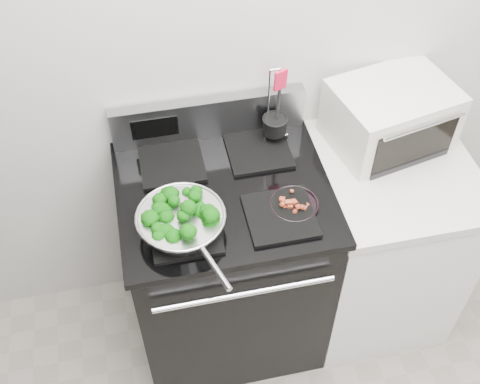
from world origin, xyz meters
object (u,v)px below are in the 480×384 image
object	(u,v)px
toaster_oven	(390,116)
gas_range	(226,262)
skillet	(181,221)
utensil_holder	(275,129)
bacon_plate	(294,202)

from	to	relation	value
toaster_oven	gas_range	bearing A→B (deg)	-179.50
skillet	gas_range	bearing A→B (deg)	23.82
utensil_holder	gas_range	bearing A→B (deg)	-157.98
gas_range	bacon_plate	distance (m)	0.55
bacon_plate	toaster_oven	world-z (taller)	toaster_oven
skillet	toaster_oven	world-z (taller)	toaster_oven
gas_range	toaster_oven	size ratio (longest dim) A/B	2.24
bacon_plate	toaster_oven	size ratio (longest dim) A/B	0.35
bacon_plate	utensil_holder	world-z (taller)	utensil_holder
skillet	toaster_oven	bearing A→B (deg)	1.54
gas_range	skillet	distance (m)	0.57
gas_range	toaster_oven	world-z (taller)	toaster_oven
bacon_plate	utensil_holder	size ratio (longest dim) A/B	0.51
skillet	utensil_holder	bearing A→B (deg)	23.28
bacon_plate	gas_range	bearing A→B (deg)	150.30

